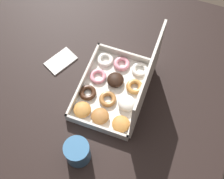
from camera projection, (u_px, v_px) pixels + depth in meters
ground_plane at (98, 148)px, 1.77m from camera, size 8.00×8.00×0.00m
dining_table at (91, 101)px, 1.21m from camera, size 1.12×1.03×0.72m
donut_box at (120, 90)px, 1.08m from camera, size 0.32×0.23×0.27m
coffee_mug at (77, 152)px, 0.98m from camera, size 0.08×0.08×0.09m
paper_napkin at (61, 61)px, 1.18m from camera, size 0.13×0.11×0.01m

